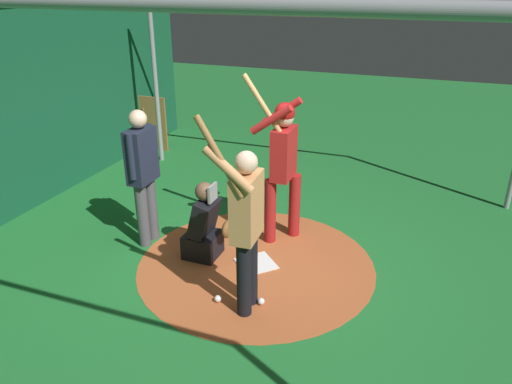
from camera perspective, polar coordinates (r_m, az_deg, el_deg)
name	(u,v)px	position (r m, az deg, el deg)	size (l,w,h in m)	color
ground_plane	(256,264)	(5.94, 0.00, -8.41)	(25.28, 25.28, 0.00)	#1E6B2D
dirt_circle	(256,264)	(5.94, 0.00, -8.38)	(2.82, 2.82, 0.01)	#AD562D
home_plate	(256,263)	(5.93, 0.00, -8.31)	(0.42, 0.42, 0.01)	white
batter	(283,159)	(6.05, 3.11, 3.88)	(0.68, 0.49, 2.14)	maroon
catcher	(205,228)	(5.95, -5.91, -4.16)	(0.58, 0.40, 0.98)	black
umpire	(143,171)	(6.16, -13.02, 2.42)	(0.22, 0.49, 1.74)	#4C4C51
visitor	(246,222)	(4.72, -1.19, -3.53)	(0.56, 0.51, 2.08)	black
cage_frame	(256,82)	(5.11, 0.00, 12.71)	(5.95, 5.63, 3.10)	gray
bat_rack	(148,124)	(9.93, -12.41, 7.68)	(0.82, 0.20, 1.05)	olive
baseball_0	(261,301)	(5.27, 0.60, -12.58)	(0.07, 0.07, 0.07)	white
baseball_1	(218,299)	(5.32, -4.46, -12.26)	(0.07, 0.07, 0.07)	white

